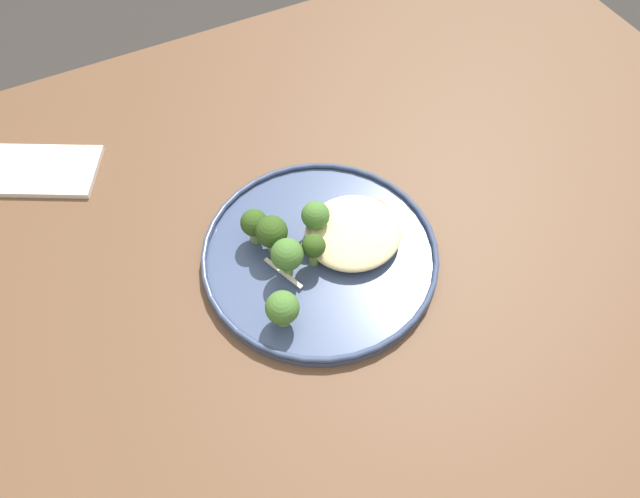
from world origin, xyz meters
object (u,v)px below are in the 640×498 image
Objects in this scene: seared_scallop_rear_pale at (356,234)px; seared_scallop_on_noodles at (359,217)px; dinner_plate at (320,254)px; broccoli_floret_left_leaning at (282,308)px; seared_scallop_center_golden at (377,210)px; broccoli_floret_small_sprig at (315,217)px; broccoli_floret_split_head at (254,224)px; seared_scallop_tiny_bay at (315,233)px; broccoli_floret_right_tilted at (289,258)px; broccoli_floret_center_pile at (272,232)px; seared_scallop_left_edge at (344,207)px; broccoli_floret_rear_charred at (314,248)px; folded_napkin at (42,170)px.

seared_scallop_rear_pale and seared_scallop_on_noodles have the same top height.
dinner_plate is 0.07m from seared_scallop_on_noodles.
dinner_plate is at bearing -179.51° from seared_scallop_rear_pale.
broccoli_floret_left_leaning is (-0.14, -0.09, 0.02)m from seared_scallop_on_noodles.
seared_scallop_on_noodles is at bearing 179.73° from seared_scallop_center_golden.
broccoli_floret_small_sprig is 0.07m from broccoli_floret_split_head.
seared_scallop_tiny_bay is at bearing 77.38° from dinner_plate.
broccoli_floret_small_sprig is at bearing 73.96° from dinner_plate.
broccoli_floret_left_leaning is (-0.08, -0.06, 0.03)m from dinner_plate.
broccoli_floret_right_tilted reaches higher than broccoli_floret_center_pile.
seared_scallop_left_edge is 0.53× the size of broccoli_floret_split_head.
broccoli_floret_split_head is at bearing 126.96° from broccoli_floret_rear_charred.
seared_scallop_rear_pale and seared_scallop_left_edge have the same top height.
seared_scallop_tiny_bay reaches higher than seared_scallop_center_golden.
dinner_plate is 12.60× the size of seared_scallop_on_noodles.
broccoli_floret_rear_charred is at bearing -53.04° from broccoli_floret_split_head.
broccoli_floret_left_leaning is 0.93× the size of broccoli_floret_center_pile.
seared_scallop_center_golden is 0.19m from broccoli_floret_left_leaning.
broccoli_floret_rear_charred is 0.04m from broccoli_floret_small_sprig.
seared_scallop_center_golden reaches higher than seared_scallop_left_edge.
dinner_plate is 0.07m from broccoli_floret_center_pile.
broccoli_floret_left_leaning is (-0.08, -0.09, 0.02)m from seared_scallop_tiny_bay.
broccoli_floret_center_pile is at bearing 161.83° from seared_scallop_rear_pale.
broccoli_floret_left_leaning reaches higher than folded_napkin.
seared_scallop_rear_pale is 0.53× the size of broccoli_floret_right_tilted.
seared_scallop_rear_pale is at bearing -26.39° from broccoli_floret_split_head.
dinner_plate is at bearing -142.47° from seared_scallop_left_edge.
seared_scallop_rear_pale is 0.12m from broccoli_floret_split_head.
seared_scallop_on_noodles is 0.13m from broccoli_floret_split_head.
seared_scallop_left_edge is 0.54× the size of broccoli_floret_rear_charred.
broccoli_floret_left_leaning is 0.34× the size of folded_napkin.
seared_scallop_tiny_bay is at bearing 178.97° from seared_scallop_center_golden.
seared_scallop_tiny_bay is 0.43× the size of broccoli_floret_right_tilted.
seared_scallop_tiny_bay is at bearing 34.58° from broccoli_floret_right_tilted.
broccoli_floret_rear_charred reaches higher than folded_napkin.
broccoli_floret_small_sprig is 1.02× the size of broccoli_floret_center_pile.
seared_scallop_center_golden is 0.50× the size of broccoli_floret_rear_charred.
broccoli_floret_split_head is (-0.01, 0.07, -0.01)m from broccoli_floret_right_tilted.
folded_napkin is at bearing 142.81° from seared_scallop_left_edge.
folded_napkin is at bearing 130.98° from broccoli_floret_center_pile.
broccoli_floret_left_leaning is 0.12m from broccoli_floret_split_head.
broccoli_floret_small_sprig reaches higher than broccoli_floret_center_pile.
seared_scallop_rear_pale is 1.35× the size of seared_scallop_on_noodles.
seared_scallop_left_edge is 0.06m from seared_scallop_tiny_bay.
seared_scallop_left_edge is 0.12m from broccoli_floret_split_head.
broccoli_floret_rear_charred reaches higher than seared_scallop_rear_pale.
broccoli_floret_center_pile is 0.35m from folded_napkin.
broccoli_floret_left_leaning is at bearing -149.37° from seared_scallop_on_noodles.
seared_scallop_tiny_bay is 0.06m from broccoli_floret_center_pile.
seared_scallop_left_edge is at bearing -5.78° from broccoli_floret_split_head.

